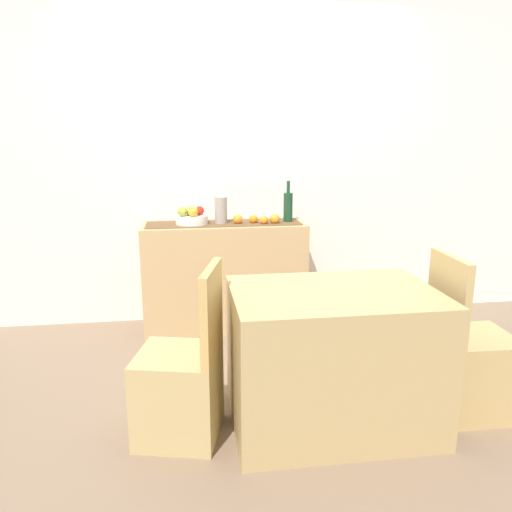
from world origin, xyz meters
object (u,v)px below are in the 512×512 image
object	(u,v)px
wine_bottle	(288,207)
dining_table	(332,358)
chair_near_window	(182,387)
fruit_bowl	(192,220)
chair_by_corner	(470,366)
sideboard_console	(225,276)
ceramic_vase	(221,210)

from	to	relation	value
wine_bottle	dining_table	xyz separation A→B (m)	(-0.06, -1.48, -0.59)
wine_bottle	chair_near_window	bearing A→B (deg)	-119.90
fruit_bowl	chair_by_corner	world-z (taller)	fruit_bowl
sideboard_console	dining_table	size ratio (longest dim) A/B	1.20
fruit_bowl	wine_bottle	xyz separation A→B (m)	(0.75, -0.00, 0.09)
wine_bottle	chair_near_window	world-z (taller)	wine_bottle
dining_table	chair_near_window	xyz separation A→B (m)	(-0.79, -0.00, -0.10)
chair_by_corner	fruit_bowl	bearing A→B (deg)	134.99
ceramic_vase	dining_table	size ratio (longest dim) A/B	0.20
wine_bottle	chair_by_corner	world-z (taller)	wine_bottle
ceramic_vase	chair_by_corner	distance (m)	2.05
dining_table	wine_bottle	bearing A→B (deg)	87.57
dining_table	chair_by_corner	bearing A→B (deg)	0.03
sideboard_console	chair_near_window	world-z (taller)	chair_near_window
dining_table	chair_near_window	distance (m)	0.80
chair_by_corner	chair_near_window	bearing A→B (deg)	-179.84
wine_bottle	chair_by_corner	bearing A→B (deg)	-63.82
wine_bottle	chair_by_corner	xyz separation A→B (m)	(0.73, -1.48, -0.70)
sideboard_console	wine_bottle	size ratio (longest dim) A/B	3.91
fruit_bowl	chair_by_corner	size ratio (longest dim) A/B	0.27
fruit_bowl	wine_bottle	world-z (taller)	wine_bottle
sideboard_console	wine_bottle	distance (m)	0.74
chair_near_window	chair_by_corner	world-z (taller)	same
sideboard_console	fruit_bowl	xyz separation A→B (m)	(-0.24, 0.00, 0.46)
sideboard_console	wine_bottle	world-z (taller)	wine_bottle
wine_bottle	chair_near_window	distance (m)	1.85
chair_near_window	chair_by_corner	xyz separation A→B (m)	(1.58, 0.00, 0.00)
fruit_bowl	wine_bottle	bearing A→B (deg)	-0.00
sideboard_console	dining_table	world-z (taller)	sideboard_console
fruit_bowl	chair_near_window	size ratio (longest dim) A/B	0.27
fruit_bowl	chair_near_window	world-z (taller)	fruit_bowl
dining_table	chair_near_window	bearing A→B (deg)	-179.72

